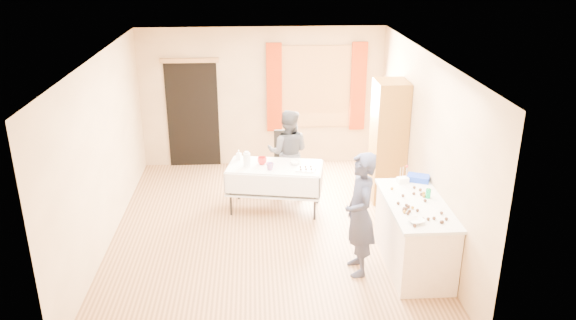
{
  "coord_description": "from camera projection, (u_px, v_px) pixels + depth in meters",
  "views": [
    {
      "loc": [
        -0.16,
        -7.4,
        4.0
      ],
      "look_at": [
        0.31,
        0.0,
        1.11
      ],
      "focal_mm": 35.0,
      "sensor_mm": 36.0,
      "label": 1
    }
  ],
  "objects": [
    {
      "name": "girl",
      "position": [
        360.0,
        214.0,
        7.03
      ],
      "size": [
        0.65,
        0.47,
        1.63
      ],
      "primitive_type": "imported",
      "rotation": [
        0.0,
        0.0,
        -1.5
      ],
      "color": "#23263E",
      "rests_on": "floor"
    },
    {
      "name": "wall_back",
      "position": [
        262.0,
        97.0,
        10.44
      ],
      "size": [
        4.5,
        0.02,
        2.6
      ],
      "primitive_type": "cube",
      "color": "tan",
      "rests_on": "floor"
    },
    {
      "name": "cake_balls",
      "position": [
        417.0,
        206.0,
        6.98
      ],
      "size": [
        0.51,
        1.11,
        0.04
      ],
      "color": "#3F2314",
      "rests_on": "counter"
    },
    {
      "name": "party_table",
      "position": [
        275.0,
        183.0,
        8.85
      ],
      "size": [
        1.58,
        1.01,
        0.75
      ],
      "rotation": [
        0.0,
        0.0,
        -0.18
      ],
      "color": "black",
      "rests_on": "floor"
    },
    {
      "name": "blue_basket",
      "position": [
        418.0,
        178.0,
        7.77
      ],
      "size": [
        0.35,
        0.3,
        0.08
      ],
      "primitive_type": "cube",
      "rotation": [
        0.0,
        0.0,
        -0.4
      ],
      "color": "#1433B9",
      "rests_on": "counter"
    },
    {
      "name": "wall_right",
      "position": [
        424.0,
        145.0,
        8.01
      ],
      "size": [
        0.02,
        5.5,
        2.6
      ],
      "primitive_type": "cube",
      "color": "tan",
      "rests_on": "floor"
    },
    {
      "name": "wall_left",
      "position": [
        103.0,
        152.0,
        7.74
      ],
      "size": [
        0.02,
        5.5,
        2.6
      ],
      "primitive_type": "cube",
      "color": "tan",
      "rests_on": "floor"
    },
    {
      "name": "pastry_tray",
      "position": [
        306.0,
        170.0,
        8.56
      ],
      "size": [
        0.32,
        0.27,
        0.02
      ],
      "primitive_type": "cube",
      "rotation": [
        0.0,
        0.0,
        -0.28
      ],
      "color": "white",
      "rests_on": "party_table"
    },
    {
      "name": "pitcher",
      "position": [
        247.0,
        160.0,
        8.67
      ],
      "size": [
        0.14,
        0.14,
        0.22
      ],
      "primitive_type": "cylinder",
      "rotation": [
        0.0,
        0.0,
        -0.36
      ],
      "color": "silver",
      "rests_on": "party_table"
    },
    {
      "name": "door_lintel",
      "position": [
        189.0,
        60.0,
        10.05
      ],
      "size": [
        1.05,
        0.06,
        0.08
      ],
      "primitive_type": "cube",
      "color": "olive",
      "rests_on": "wall_back"
    },
    {
      "name": "window_frame",
      "position": [
        316.0,
        87.0,
        10.39
      ],
      "size": [
        1.32,
        0.06,
        1.52
      ],
      "primitive_type": "cube",
      "color": "olive",
      "rests_on": "wall_back"
    },
    {
      "name": "curtain_left",
      "position": [
        274.0,
        88.0,
        10.3
      ],
      "size": [
        0.28,
        0.06,
        1.65
      ],
      "primitive_type": "cube",
      "color": "#8D2606",
      "rests_on": "wall_back"
    },
    {
      "name": "woman",
      "position": [
        288.0,
        152.0,
        9.33
      ],
      "size": [
        0.91,
        0.81,
        1.47
      ],
      "primitive_type": "imported",
      "rotation": [
        0.0,
        0.0,
        2.96
      ],
      "color": "black",
      "rests_on": "floor"
    },
    {
      "name": "cup_red",
      "position": [
        262.0,
        161.0,
        8.78
      ],
      "size": [
        0.16,
        0.16,
        0.11
      ],
      "primitive_type": "imported",
      "rotation": [
        0.0,
        0.0,
        -0.06
      ],
      "color": "red",
      "rests_on": "party_table"
    },
    {
      "name": "mixing_bowl",
      "position": [
        416.0,
        221.0,
        6.61
      ],
      "size": [
        0.28,
        0.28,
        0.05
      ],
      "primitive_type": "imported",
      "rotation": [
        0.0,
        0.0,
        0.25
      ],
      "color": "white",
      "rests_on": "counter"
    },
    {
      "name": "wall_front",
      "position": [
        274.0,
        248.0,
        5.31
      ],
      "size": [
        4.5,
        0.02,
        2.6
      ],
      "primitive_type": "cube",
      "color": "tan",
      "rests_on": "floor"
    },
    {
      "name": "doorway",
      "position": [
        193.0,
        115.0,
        10.45
      ],
      "size": [
        0.95,
        0.04,
        2.0
      ],
      "primitive_type": "cube",
      "color": "black",
      "rests_on": "floor"
    },
    {
      "name": "floor",
      "position": [
        267.0,
        231.0,
        8.35
      ],
      "size": [
        4.5,
        5.5,
        0.02
      ],
      "primitive_type": "cube",
      "color": "#9E7047",
      "rests_on": "ground"
    },
    {
      "name": "cup_rainbow",
      "position": [
        270.0,
        166.0,
        8.56
      ],
      "size": [
        0.13,
        0.13,
        0.11
      ],
      "primitive_type": "imported",
      "rotation": [
        0.0,
        0.0,
        0.05
      ],
      "color": "red",
      "rests_on": "party_table"
    },
    {
      "name": "counter",
      "position": [
        414.0,
        234.0,
        7.3
      ],
      "size": [
        0.76,
        1.6,
        0.91
      ],
      "color": "beige",
      "rests_on": "floor"
    },
    {
      "name": "bottle",
      "position": [
        239.0,
        155.0,
        8.96
      ],
      "size": [
        0.11,
        0.11,
        0.16
      ],
      "primitive_type": "imported",
      "rotation": [
        0.0,
        0.0,
        -0.29
      ],
      "color": "white",
      "rests_on": "party_table"
    },
    {
      "name": "curtain_right",
      "position": [
        358.0,
        87.0,
        10.39
      ],
      "size": [
        0.28,
        0.06,
        1.65
      ],
      "primitive_type": "cube",
      "color": "#8D2606",
      "rests_on": "wall_back"
    },
    {
      "name": "cabinet",
      "position": [
        388.0,
        142.0,
        9.04
      ],
      "size": [
        0.5,
        0.6,
        2.0
      ],
      "primitive_type": "cube",
      "color": "brown",
      "rests_on": "floor"
    },
    {
      "name": "soda_can",
      "position": [
        428.0,
        193.0,
        7.24
      ],
      "size": [
        0.09,
        0.09,
        0.12
      ],
      "primitive_type": "cylinder",
      "rotation": [
        0.0,
        0.0,
        -0.39
      ],
      "color": "#06954D",
      "rests_on": "counter"
    },
    {
      "name": "chair",
      "position": [
        285.0,
        168.0,
        9.91
      ],
      "size": [
        0.39,
        0.39,
        0.93
      ],
      "rotation": [
        0.0,
        0.0,
        0.01
      ],
      "color": "black",
      "rests_on": "floor"
    },
    {
      "name": "small_bowl",
      "position": [
        295.0,
        163.0,
        8.79
      ],
      "size": [
        0.19,
        0.19,
        0.05
      ],
      "primitive_type": "imported",
      "rotation": [
        0.0,
        0.0,
        -0.11
      ],
      "color": "white",
      "rests_on": "party_table"
    },
    {
      "name": "foam_block",
      "position": [
        403.0,
        180.0,
        7.7
      ],
      "size": [
        0.17,
        0.13,
        0.08
      ],
      "primitive_type": "cube",
      "rotation": [
        0.0,
        0.0,
        0.23
      ],
      "color": "white",
      "rests_on": "counter"
    },
    {
      "name": "ceiling",
      "position": [
        265.0,
        55.0,
        7.4
      ],
      "size": [
        4.5,
        5.5,
        0.02
      ],
      "primitive_type": "cube",
      "color": "white",
      "rests_on": "floor"
    },
    {
      "name": "window_pane",
      "position": [
        316.0,
        87.0,
        10.37
      ],
      "size": [
        1.2,
        0.02,
        1.4
      ],
      "primitive_type": "cube",
      "color": "white",
      "rests_on": "wall_back"
    }
  ]
}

